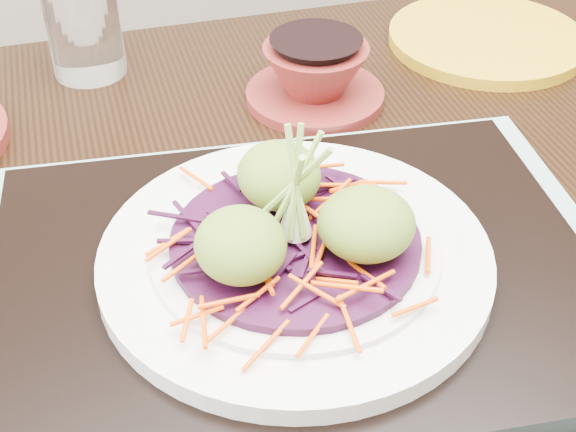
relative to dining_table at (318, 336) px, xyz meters
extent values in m
cube|color=black|center=(0.00, 0.00, 0.08)|extent=(1.29, 0.88, 0.04)
cube|color=#7BA090|center=(-0.03, -0.04, 0.11)|extent=(0.52, 0.42, 0.00)
cube|color=black|center=(-0.03, -0.04, 0.12)|extent=(0.45, 0.35, 0.02)
cylinder|color=silver|center=(-0.03, -0.04, 0.13)|extent=(0.28, 0.28, 0.01)
cylinder|color=silver|center=(-0.03, -0.04, 0.14)|extent=(0.20, 0.20, 0.01)
cylinder|color=#320A29|center=(-0.03, -0.04, 0.15)|extent=(0.18, 0.18, 0.01)
ellipsoid|color=#5D7523|center=(-0.08, -0.07, 0.18)|extent=(0.07, 0.07, 0.05)
ellipsoid|color=#5D7523|center=(0.01, -0.07, 0.18)|extent=(0.07, 0.07, 0.05)
ellipsoid|color=#5D7523|center=(-0.03, 0.00, 0.18)|extent=(0.07, 0.07, 0.05)
cylinder|color=white|center=(-0.16, 0.33, 0.16)|extent=(0.09, 0.09, 0.11)
cylinder|color=maroon|center=(0.06, 0.21, 0.11)|extent=(0.18, 0.18, 0.01)
cylinder|color=#BA8B14|center=(0.28, 0.28, 0.11)|extent=(0.28, 0.28, 0.01)
camera|label=1|loc=(-0.15, -0.45, 0.51)|focal=50.00mm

